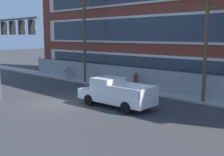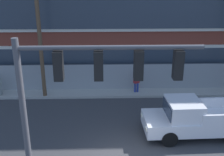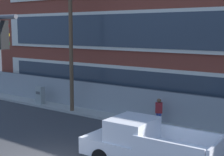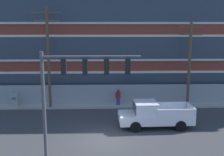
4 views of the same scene
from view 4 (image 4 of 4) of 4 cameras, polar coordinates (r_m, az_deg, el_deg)
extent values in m
plane|color=#38383A|center=(19.57, -1.40, -12.38)|extent=(160.00, 160.00, 0.00)
cube|color=#9E9B93|center=(27.17, -1.51, -5.48)|extent=(80.00, 2.05, 0.16)
cube|color=brown|center=(31.82, 9.45, 12.72)|extent=(42.08, 8.23, 17.67)
cube|color=beige|center=(28.30, 10.63, -1.11)|extent=(38.71, 0.10, 2.54)
cube|color=#2D3844|center=(28.25, 10.66, -1.14)|extent=(37.03, 0.06, 2.12)
cube|color=beige|center=(27.80, 10.89, 6.03)|extent=(38.71, 0.10, 2.54)
cube|color=#2D3844|center=(27.74, 10.91, 6.02)|extent=(37.03, 0.06, 2.12)
cube|color=beige|center=(27.74, 11.15, 13.32)|extent=(38.71, 0.10, 2.54)
cube|color=#2D3844|center=(27.68, 11.18, 13.33)|extent=(37.03, 0.06, 2.12)
cube|color=gray|center=(27.24, -1.56, -3.43)|extent=(30.74, 0.04, 2.00)
cylinder|color=#4C4C51|center=(27.01, -1.58, -1.38)|extent=(30.74, 0.05, 0.05)
cylinder|color=#4C4C51|center=(16.53, -13.68, -5.58)|extent=(0.20, 0.20, 6.26)
cylinder|color=#4C4C51|center=(15.62, -4.21, 4.35)|extent=(5.50, 0.14, 0.14)
cube|color=black|center=(15.84, -9.81, 2.30)|extent=(0.28, 0.32, 0.90)
cylinder|color=#4B0807|center=(15.97, -9.75, 3.39)|extent=(0.04, 0.18, 0.18)
cylinder|color=#503E08|center=(16.01, -9.72, 2.40)|extent=(0.04, 0.18, 0.18)
cylinder|color=green|center=(16.06, -9.69, 1.41)|extent=(0.04, 0.18, 0.18)
cube|color=black|center=(15.71, -5.49, 2.34)|extent=(0.28, 0.32, 0.90)
cylinder|color=red|center=(15.85, -5.47, 3.44)|extent=(0.04, 0.18, 0.18)
cylinder|color=#503E08|center=(15.89, -5.45, 2.44)|extent=(0.04, 0.18, 0.18)
cylinder|color=#0A4011|center=(15.93, -5.43, 1.44)|extent=(0.04, 0.18, 0.18)
cube|color=black|center=(15.68, -1.13, 2.37)|extent=(0.28, 0.32, 0.90)
cylinder|color=#4B0807|center=(15.82, -1.14, 3.47)|extent=(0.04, 0.18, 0.18)
cylinder|color=gold|center=(15.86, -1.13, 2.47)|extent=(0.04, 0.18, 0.18)
cylinder|color=#0A4011|center=(15.90, -1.13, 1.47)|extent=(0.04, 0.18, 0.18)
cube|color=black|center=(15.74, 3.23, 2.39)|extent=(0.28, 0.32, 0.90)
cylinder|color=#4B0807|center=(15.88, 3.19, 3.49)|extent=(0.04, 0.18, 0.18)
cylinder|color=gold|center=(15.92, 3.18, 2.49)|extent=(0.04, 0.18, 0.18)
cylinder|color=#0A4011|center=(15.96, 3.17, 1.49)|extent=(0.04, 0.18, 0.18)
cube|color=silver|center=(21.81, 8.81, -7.91)|extent=(5.61, 2.25, 0.70)
cube|color=silver|center=(21.42, 6.83, -5.98)|extent=(1.72, 1.97, 0.89)
cube|color=#283342|center=(21.29, 4.56, -6.05)|extent=(0.11, 1.71, 0.66)
cube|color=silver|center=(21.01, 12.79, -6.98)|extent=(2.78, 0.20, 0.56)
cube|color=silver|center=(22.82, 11.42, -5.49)|extent=(2.78, 0.20, 0.56)
cube|color=silver|center=(22.35, 15.77, -6.04)|extent=(0.16, 2.01, 0.56)
cylinder|color=black|center=(20.75, 4.79, -9.84)|extent=(0.81, 0.28, 0.80)
cylinder|color=black|center=(22.54, 4.08, -8.12)|extent=(0.81, 0.28, 0.80)
cylinder|color=black|center=(21.47, 13.74, -9.40)|extent=(0.81, 0.28, 0.80)
cylinder|color=black|center=(23.20, 12.34, -7.79)|extent=(0.81, 0.28, 0.80)
cube|color=white|center=(20.68, 1.58, -8.53)|extent=(0.07, 0.24, 0.16)
cube|color=white|center=(22.06, 1.24, -7.28)|extent=(0.07, 0.24, 0.16)
cylinder|color=brown|center=(25.97, -12.78, 3.74)|extent=(0.26, 0.26, 9.25)
cube|color=brown|center=(25.81, -13.17, 12.86)|extent=(2.63, 0.14, 0.14)
cube|color=brown|center=(25.79, -13.10, 11.31)|extent=(2.24, 0.14, 0.14)
cylinder|color=brown|center=(26.82, 15.42, 2.53)|extent=(0.26, 0.26, 8.04)
cube|color=brown|center=(26.56, 15.81, 10.06)|extent=(2.39, 0.14, 0.14)
cube|color=brown|center=(26.58, 15.73, 8.55)|extent=(2.04, 0.14, 0.14)
cube|color=#939993|center=(27.67, -19.13, -4.42)|extent=(0.60, 0.43, 1.43)
cube|color=#515151|center=(27.39, -19.30, -3.96)|extent=(0.42, 0.02, 0.20)
cylinder|color=navy|center=(26.79, 1.06, -4.95)|extent=(0.14, 0.14, 0.85)
cylinder|color=navy|center=(26.79, 1.44, -4.95)|extent=(0.14, 0.14, 0.85)
cube|color=maroon|center=(26.60, 1.26, -3.45)|extent=(0.47, 0.41, 0.60)
sphere|color=brown|center=(26.50, 1.26, -2.57)|extent=(0.24, 0.24, 0.24)
camera|label=1|loc=(18.06, 66.48, -4.81)|focal=45.00mm
camera|label=2|loc=(7.59, -8.39, 12.55)|focal=45.00mm
camera|label=3|loc=(13.97, 47.49, -1.43)|focal=55.00mm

